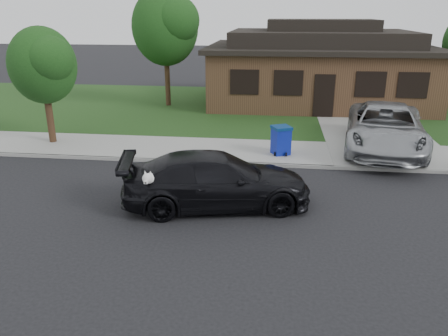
# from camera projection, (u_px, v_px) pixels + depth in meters

# --- Properties ---
(ground) EXTENTS (120.00, 120.00, 0.00)m
(ground) POSITION_uv_depth(u_px,v_px,m) (214.00, 205.00, 12.46)
(ground) COLOR black
(ground) RESTS_ON ground
(sidewalk) EXTENTS (60.00, 3.00, 0.12)m
(sidewalk) POSITION_uv_depth(u_px,v_px,m) (232.00, 151.00, 17.11)
(sidewalk) COLOR gray
(sidewalk) RESTS_ON ground
(curb) EXTENTS (60.00, 0.12, 0.12)m
(curb) POSITION_uv_depth(u_px,v_px,m) (228.00, 163.00, 15.71)
(curb) COLOR gray
(curb) RESTS_ON ground
(lawn) EXTENTS (60.00, 13.00, 0.13)m
(lawn) POSITION_uv_depth(u_px,v_px,m) (247.00, 108.00, 24.58)
(lawn) COLOR #193814
(lawn) RESTS_ON ground
(driveway) EXTENTS (4.50, 13.00, 0.14)m
(driveway) POSITION_uv_depth(u_px,v_px,m) (366.00, 124.00, 21.10)
(driveway) COLOR gray
(driveway) RESTS_ON ground
(sedan) EXTENTS (5.59, 3.17, 1.53)m
(sedan) POSITION_uv_depth(u_px,v_px,m) (216.00, 180.00, 12.21)
(sedan) COLOR black
(sedan) RESTS_ON ground
(minivan) EXTENTS (3.85, 6.55, 1.71)m
(minivan) POSITION_uv_depth(u_px,v_px,m) (385.00, 128.00, 16.79)
(minivan) COLOR #9FA2A6
(minivan) RESTS_ON driveway
(recycling_bin) EXTENTS (0.85, 0.85, 1.07)m
(recycling_bin) POSITION_uv_depth(u_px,v_px,m) (281.00, 140.00, 16.37)
(recycling_bin) COLOR #0D1C93
(recycling_bin) RESTS_ON sidewalk
(house) EXTENTS (12.60, 8.60, 4.65)m
(house) POSITION_uv_depth(u_px,v_px,m) (319.00, 67.00, 25.28)
(house) COLOR #422B1C
(house) RESTS_ON ground
(tree_0) EXTENTS (3.78, 3.60, 6.34)m
(tree_0) POSITION_uv_depth(u_px,v_px,m) (168.00, 26.00, 23.45)
(tree_0) COLOR #332114
(tree_0) RESTS_ON ground
(tree_2) EXTENTS (2.73, 2.60, 4.59)m
(tree_2) POSITION_uv_depth(u_px,v_px,m) (44.00, 64.00, 16.95)
(tree_2) COLOR #332114
(tree_2) RESTS_ON ground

